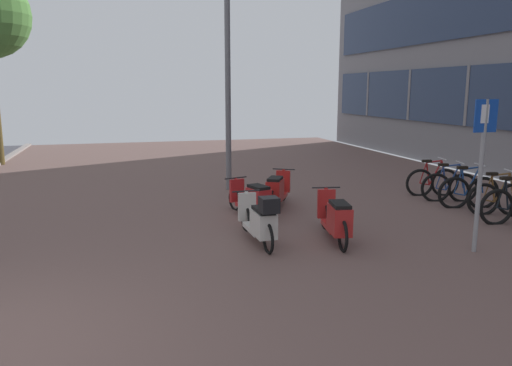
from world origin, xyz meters
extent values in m
cube|color=brown|center=(4.80, 0.00, -0.03)|extent=(14.40, 40.00, 0.05)
cube|color=slate|center=(12.15, 8.40, 2.35)|extent=(0.10, 0.12, 1.85)
cube|color=slate|center=(12.15, 11.60, 2.35)|extent=(0.10, 0.12, 1.85)
cube|color=slate|center=(12.15, 14.80, 2.35)|extent=(0.10, 0.12, 1.85)
torus|color=black|center=(8.57, 2.80, 0.33)|extent=(0.73, 0.15, 0.73)
cylinder|color=black|center=(8.76, 2.78, 0.57)|extent=(0.14, 0.05, 0.58)
cylinder|color=black|center=(8.69, 2.79, 0.30)|extent=(0.25, 0.05, 0.08)
cylinder|color=black|center=(8.64, 2.79, 0.59)|extent=(0.17, 0.04, 0.53)
cube|color=black|center=(8.71, 2.78, 0.89)|extent=(0.23, 0.11, 0.06)
torus|color=black|center=(8.85, 3.50, 0.31)|extent=(0.69, 0.23, 0.70)
cylinder|color=brown|center=(9.22, 3.41, 0.56)|extent=(0.31, 0.11, 0.61)
cylinder|color=brown|center=(9.03, 3.46, 0.54)|extent=(0.14, 0.07, 0.56)
cylinder|color=brown|center=(9.17, 3.42, 0.84)|extent=(0.38, 0.12, 0.08)
cylinder|color=brown|center=(8.96, 3.47, 0.29)|extent=(0.24, 0.08, 0.08)
cylinder|color=brown|center=(8.92, 3.48, 0.56)|extent=(0.16, 0.06, 0.51)
cylinder|color=brown|center=(9.41, 3.37, 0.59)|extent=(0.15, 0.06, 0.56)
cube|color=black|center=(8.98, 3.47, 0.86)|extent=(0.23, 0.14, 0.06)
cylinder|color=#ADADB2|center=(9.35, 3.38, 0.91)|extent=(0.13, 0.47, 0.02)
torus|color=black|center=(8.64, 4.16, 0.33)|extent=(0.73, 0.23, 0.73)
torus|color=black|center=(9.27, 4.02, 0.33)|extent=(0.73, 0.23, 0.73)
cylinder|color=navy|center=(9.02, 4.07, 0.59)|extent=(0.31, 0.10, 0.64)
cylinder|color=navy|center=(8.83, 4.11, 0.56)|extent=(0.14, 0.07, 0.58)
cylinder|color=navy|center=(8.97, 4.08, 0.88)|extent=(0.39, 0.12, 0.08)
cylinder|color=navy|center=(8.76, 4.13, 0.30)|extent=(0.25, 0.08, 0.08)
cylinder|color=navy|center=(8.71, 4.14, 0.59)|extent=(0.17, 0.06, 0.53)
cylinder|color=navy|center=(9.21, 4.03, 0.61)|extent=(0.15, 0.06, 0.58)
cube|color=black|center=(8.78, 4.13, 0.89)|extent=(0.23, 0.14, 0.06)
cylinder|color=#ADADB2|center=(9.15, 4.04, 0.95)|extent=(0.13, 0.47, 0.02)
torus|color=black|center=(8.66, 4.83, 0.31)|extent=(0.69, 0.26, 0.70)
torus|color=black|center=(9.26, 4.66, 0.31)|extent=(0.69, 0.26, 0.70)
cylinder|color=navy|center=(9.02, 4.73, 0.56)|extent=(0.30, 0.12, 0.61)
cylinder|color=navy|center=(8.84, 4.78, 0.54)|extent=(0.14, 0.07, 0.55)
cylinder|color=navy|center=(8.97, 4.74, 0.84)|extent=(0.37, 0.14, 0.08)
cylinder|color=navy|center=(8.78, 4.80, 0.29)|extent=(0.24, 0.10, 0.08)
cylinder|color=navy|center=(8.73, 4.81, 0.56)|extent=(0.16, 0.07, 0.51)
cylinder|color=navy|center=(9.21, 4.67, 0.59)|extent=(0.14, 0.07, 0.55)
cube|color=black|center=(8.79, 4.80, 0.85)|extent=(0.24, 0.15, 0.06)
cylinder|color=#ADADB2|center=(9.15, 4.69, 0.91)|extent=(0.16, 0.47, 0.02)
torus|color=black|center=(8.66, 5.47, 0.31)|extent=(0.69, 0.22, 0.69)
torus|color=black|center=(9.27, 5.34, 0.31)|extent=(0.69, 0.22, 0.69)
cylinder|color=maroon|center=(9.03, 5.39, 0.56)|extent=(0.31, 0.10, 0.61)
cylinder|color=maroon|center=(8.85, 5.43, 0.54)|extent=(0.14, 0.06, 0.55)
cylinder|color=maroon|center=(8.98, 5.40, 0.83)|extent=(0.38, 0.12, 0.08)
cylinder|color=maroon|center=(8.78, 5.45, 0.29)|extent=(0.24, 0.08, 0.08)
cylinder|color=maroon|center=(8.73, 5.46, 0.56)|extent=(0.16, 0.06, 0.51)
cylinder|color=maroon|center=(9.22, 5.35, 0.59)|extent=(0.15, 0.06, 0.55)
cube|color=black|center=(8.80, 5.44, 0.85)|extent=(0.23, 0.14, 0.06)
cylinder|color=#ADADB2|center=(9.16, 5.36, 0.91)|extent=(0.13, 0.47, 0.02)
torus|color=black|center=(3.87, 2.35, 0.23)|extent=(0.06, 0.52, 0.51)
torus|color=black|center=(3.84, 3.69, 0.23)|extent=(0.06, 0.52, 0.51)
cube|color=silver|center=(3.86, 3.02, 0.21)|extent=(0.30, 0.75, 0.08)
cube|color=silver|center=(3.87, 2.59, 0.41)|extent=(0.31, 0.59, 0.40)
cube|color=black|center=(3.87, 2.59, 0.64)|extent=(0.27, 0.54, 0.06)
cylinder|color=silver|center=(3.84, 3.66, 0.49)|extent=(0.07, 0.12, 0.52)
cube|color=silver|center=(3.85, 3.59, 0.46)|extent=(0.32, 0.09, 0.51)
cylinder|color=black|center=(3.84, 3.64, 0.74)|extent=(0.52, 0.04, 0.03)
cube|color=black|center=(3.87, 2.30, 0.79)|extent=(0.29, 0.29, 0.24)
torus|color=black|center=(5.05, 2.13, 0.24)|extent=(0.15, 0.54, 0.54)
torus|color=black|center=(5.30, 3.43, 0.24)|extent=(0.15, 0.54, 0.54)
cube|color=red|center=(5.18, 2.78, 0.22)|extent=(0.41, 0.78, 0.08)
cube|color=red|center=(5.10, 2.36, 0.45)|extent=(0.40, 0.63, 0.46)
cube|color=black|center=(5.10, 2.36, 0.71)|extent=(0.35, 0.57, 0.06)
cylinder|color=red|center=(5.29, 3.40, 0.51)|extent=(0.09, 0.13, 0.54)
cube|color=red|center=(5.28, 3.33, 0.49)|extent=(0.33, 0.14, 0.54)
cylinder|color=black|center=(5.29, 3.38, 0.78)|extent=(0.52, 0.12, 0.03)
torus|color=black|center=(4.34, 4.15, 0.22)|extent=(0.18, 0.48, 0.49)
torus|color=black|center=(4.00, 5.28, 0.22)|extent=(0.18, 0.48, 0.49)
cube|color=red|center=(4.17, 4.71, 0.20)|extent=(0.45, 0.71, 0.08)
cube|color=red|center=(4.28, 4.35, 0.41)|extent=(0.43, 0.58, 0.43)
cube|color=black|center=(4.28, 4.35, 0.66)|extent=(0.38, 0.52, 0.06)
cylinder|color=red|center=(4.01, 5.25, 0.46)|extent=(0.10, 0.13, 0.49)
cube|color=red|center=(4.03, 5.18, 0.44)|extent=(0.33, 0.17, 0.48)
cylinder|color=black|center=(4.02, 5.23, 0.70)|extent=(0.51, 0.17, 0.03)
torus|color=black|center=(4.73, 4.85, 0.23)|extent=(0.30, 0.47, 0.51)
torus|color=black|center=(5.34, 5.92, 0.23)|extent=(0.30, 0.47, 0.51)
cube|color=#B4201D|center=(5.03, 5.39, 0.21)|extent=(0.58, 0.74, 0.08)
cube|color=#B4201D|center=(4.84, 5.05, 0.43)|extent=(0.53, 0.62, 0.44)
cube|color=black|center=(4.84, 5.05, 0.68)|extent=(0.47, 0.55, 0.06)
cylinder|color=#B4201D|center=(5.32, 5.90, 0.48)|extent=(0.12, 0.14, 0.51)
cube|color=#B4201D|center=(5.29, 5.83, 0.46)|extent=(0.32, 0.23, 0.50)
cylinder|color=black|center=(5.31, 5.88, 0.73)|extent=(0.47, 0.28, 0.03)
cylinder|color=gray|center=(7.06, 1.53, 1.20)|extent=(0.07, 0.07, 2.40)
cube|color=#1644AC|center=(7.06, 1.51, 2.15)|extent=(0.40, 0.02, 0.50)
cube|color=white|center=(7.03, 1.50, 2.18)|extent=(0.14, 0.01, 0.28)
cylinder|color=slate|center=(4.36, 7.48, 2.89)|extent=(0.14, 0.14, 5.77)
camera|label=1|loc=(1.69, -4.84, 2.55)|focal=34.74mm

